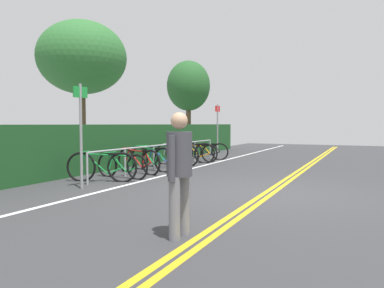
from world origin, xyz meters
name	(u,v)px	position (x,y,z in m)	size (l,w,h in m)	color
ground_plane	(270,194)	(0.00, 0.00, -0.03)	(38.58, 12.43, 0.05)	#353538
centre_line_yellow_inner	(274,193)	(0.00, -0.08, 0.00)	(34.72, 0.10, 0.00)	gold
centre_line_yellow_outer	(266,192)	(0.00, 0.08, 0.00)	(34.72, 0.10, 0.00)	gold
bike_lane_stripe_white	(138,182)	(0.00, 3.24, 0.00)	(34.72, 0.12, 0.00)	white
bike_rack	(166,150)	(2.96, 4.09, 0.59)	(7.58, 0.05, 0.77)	#9EA0A5
bicycle_0	(102,167)	(-0.27, 4.10, 0.36)	(0.67, 1.72, 0.78)	black
bicycle_1	(122,166)	(0.44, 4.00, 0.33)	(0.46, 1.70, 0.70)	black
bicycle_2	(138,161)	(1.39, 4.12, 0.36)	(0.60, 1.73, 0.76)	black
bicycle_3	(151,159)	(2.10, 4.12, 0.37)	(0.63, 1.77, 0.78)	black
bicycle_4	(163,157)	(3.01, 4.21, 0.33)	(0.46, 1.78, 0.71)	black
bicycle_5	(176,155)	(3.85, 4.16, 0.36)	(0.46, 1.77, 0.76)	black
bicycle_6	(190,153)	(4.67, 4.03, 0.37)	(0.65, 1.75, 0.78)	black
bicycle_7	(197,153)	(5.41, 4.07, 0.33)	(0.46, 1.72, 0.70)	black
bicycle_8	(207,151)	(6.19, 4.02, 0.33)	(0.54, 1.74, 0.71)	black
pedestrian	(179,167)	(-3.55, 0.29, 0.89)	(0.49, 0.32, 1.56)	slate
sign_post_near	(81,126)	(-1.29, 3.84, 1.37)	(0.36, 0.10, 2.28)	gray
sign_post_far	(218,126)	(7.14, 3.92, 1.35)	(0.36, 0.08, 2.24)	gray
hedge_backdrop	(147,143)	(4.46, 5.74, 0.70)	(16.53, 0.90, 1.40)	#1C4C21
tree_mid	(82,58)	(3.42, 7.89, 3.87)	(3.29, 3.29, 5.24)	brown
tree_far_right	(188,86)	(11.09, 7.17, 3.49)	(2.37, 2.37, 4.88)	brown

